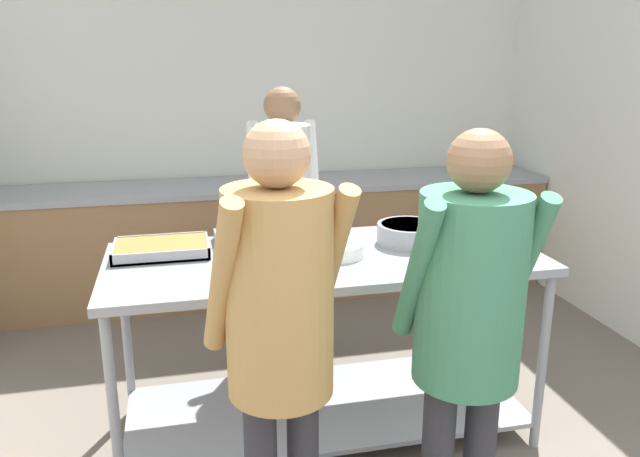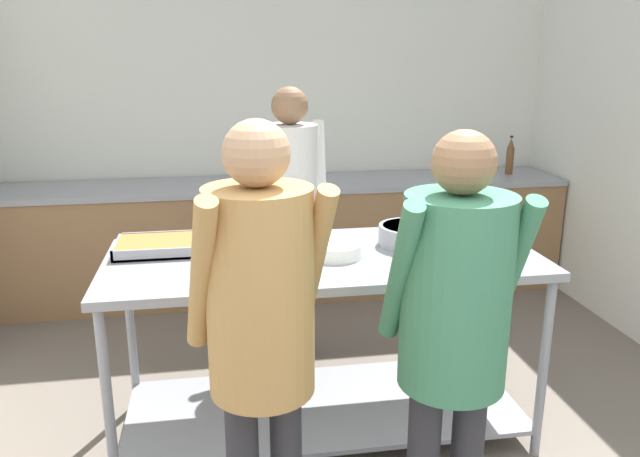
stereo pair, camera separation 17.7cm
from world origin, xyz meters
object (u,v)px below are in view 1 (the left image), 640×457
(cook_behind_counter, at_px, (284,196))
(broccoli_bowl, at_px, (488,233))
(sauce_pan, at_px, (410,233))
(guest_serving_right, at_px, (280,315))
(serving_tray_vegetables, at_px, (255,239))
(water_bottle, at_px, (491,155))
(serving_tray_roast, at_px, (161,249))
(guest_serving_left, at_px, (469,310))
(plate_stack, at_px, (338,249))

(cook_behind_counter, bearing_deg, broccoli_bowl, -40.95)
(sauce_pan, xyz_separation_m, guest_serving_right, (-0.80, -0.93, 0.04))
(broccoli_bowl, bearing_deg, cook_behind_counter, 139.05)
(serving_tray_vegetables, relative_size, broccoli_bowl, 1.56)
(serving_tray_vegetables, height_order, guest_serving_right, guest_serving_right)
(broccoli_bowl, xyz_separation_m, water_bottle, (1.02, 1.91, 0.05))
(guest_serving_right, bearing_deg, serving_tray_roast, 110.59)
(guest_serving_left, height_order, guest_serving_right, guest_serving_right)
(cook_behind_counter, bearing_deg, water_bottle, 30.70)
(serving_tray_vegetables, bearing_deg, water_bottle, 38.08)
(serving_tray_roast, relative_size, serving_tray_vegetables, 1.14)
(serving_tray_vegetables, distance_m, guest_serving_right, 1.09)
(serving_tray_roast, distance_m, cook_behind_counter, 0.91)
(serving_tray_roast, xyz_separation_m, cook_behind_counter, (0.69, 0.60, 0.08))
(plate_stack, bearing_deg, guest_serving_right, -116.56)
(sauce_pan, relative_size, guest_serving_left, 0.29)
(cook_behind_counter, bearing_deg, guest_serving_right, -100.26)
(serving_tray_vegetables, distance_m, broccoli_bowl, 1.15)
(serving_tray_roast, xyz_separation_m, guest_serving_left, (1.04, -1.06, 0.04))
(plate_stack, distance_m, sauce_pan, 0.41)
(plate_stack, xyz_separation_m, broccoli_bowl, (0.78, 0.04, 0.02))
(sauce_pan, relative_size, broccoli_bowl, 1.86)
(serving_tray_vegetables, distance_m, water_bottle, 2.73)
(plate_stack, bearing_deg, guest_serving_left, -74.19)
(serving_tray_roast, bearing_deg, water_bottle, 33.74)
(sauce_pan, distance_m, guest_serving_left, 0.97)
(serving_tray_roast, xyz_separation_m, water_bottle, (2.59, 1.73, 0.08))
(broccoli_bowl, distance_m, guest_serving_left, 1.04)
(serving_tray_roast, relative_size, cook_behind_counter, 0.26)
(plate_stack, relative_size, broccoli_bowl, 1.03)
(guest_serving_left, relative_size, guest_serving_right, 0.97)
(serving_tray_roast, height_order, guest_serving_right, guest_serving_right)
(plate_stack, xyz_separation_m, guest_serving_right, (-0.41, -0.82, 0.06))
(sauce_pan, distance_m, cook_behind_counter, 0.87)
(plate_stack, bearing_deg, serving_tray_vegetables, 143.33)
(serving_tray_vegetables, xyz_separation_m, sauce_pan, (0.75, -0.15, 0.03))
(plate_stack, bearing_deg, cook_behind_counter, 98.08)
(serving_tray_roast, distance_m, plate_stack, 0.83)
(sauce_pan, bearing_deg, cook_behind_counter, 125.88)
(sauce_pan, height_order, cook_behind_counter, cook_behind_counter)
(serving_tray_roast, bearing_deg, serving_tray_vegetables, 6.47)
(serving_tray_vegetables, xyz_separation_m, broccoli_bowl, (1.13, -0.22, 0.02))
(guest_serving_right, height_order, water_bottle, guest_serving_right)
(plate_stack, relative_size, sauce_pan, 0.55)
(guest_serving_left, relative_size, water_bottle, 5.22)
(guest_serving_right, xyz_separation_m, cook_behind_counter, (0.30, 1.64, 0.01))
(water_bottle, bearing_deg, serving_tray_vegetables, -141.92)
(broccoli_bowl, height_order, cook_behind_counter, cook_behind_counter)
(sauce_pan, distance_m, broccoli_bowl, 0.39)
(guest_serving_left, distance_m, cook_behind_counter, 1.70)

